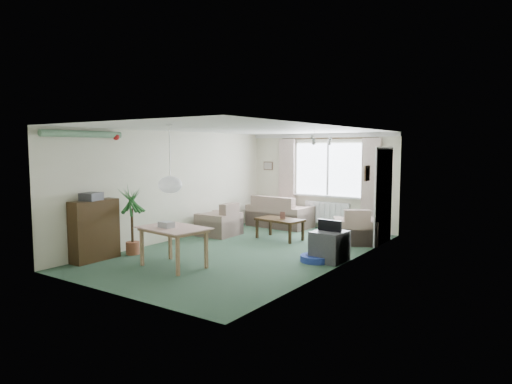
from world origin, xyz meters
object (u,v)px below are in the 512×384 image
Objects in this scene: armchair_corner at (355,226)px; sofa at (280,211)px; houseplant at (132,221)px; armchair_left at (219,219)px; coffee_table at (280,229)px; tv_cube at (329,246)px; dining_table at (174,248)px; bookshelf at (95,230)px; pet_bed at (316,258)px.

sofa is at bearing -49.34° from armchair_corner.
armchair_left is at bearing 86.49° from houseplant.
armchair_corner reaches higher than coffee_table.
coffee_table is (-1.55, -0.55, -0.15)m from armchair_corner.
coffee_table is at bearing 124.44° from sofa.
armchair_left is 3.30m from tv_cube.
dining_table is at bearing 33.72° from armchair_corner.
bookshelf is 1.83× the size of tv_cube.
armchair_left is 3.18m from pet_bed.
sofa reaches higher than dining_table.
sofa is 5.02m from bookshelf.
armchair_corner is 1.65m from coffee_table.
sofa is 1.90× the size of armchair_corner.
sofa is at bearing 160.90° from armchair_left.
dining_table is at bearing -135.03° from tv_cube.
tv_cube is at bearing 42.73° from dining_table.
dining_table is at bearing 100.79° from sofa.
armchair_corner is at bearing 99.63° from tv_cube.
sofa is 3.70m from pet_bed.
armchair_corner is 1.51× the size of pet_bed.
tv_cube is (3.20, -0.80, -0.11)m from armchair_left.
sofa is 1.89× the size of armchair_left.
armchair_corner is 4.61m from houseplant.
armchair_corner reaches higher than tv_cube.
sofa is at bearing 78.35° from bookshelf.
pet_bed is (1.59, -1.35, -0.18)m from coffee_table.
sofa is 1.25× the size of houseplant.
armchair_corner is at bearing 106.06° from armchair_left.
sofa is 4.51m from dining_table.
armchair_corner is 0.77× the size of bookshelf.
armchair_corner is 0.83× the size of coffee_table.
armchair_left is 1.51× the size of pet_bed.
pet_bed is (3.16, 1.48, -0.59)m from houseplant.
sofa is 1.47× the size of bookshelf.
armchair_left is 0.80× the size of dining_table.
dining_table reaches higher than tv_cube.
tv_cube is (2.63, -2.59, -0.13)m from sofa.
sofa is 2.86× the size of pet_bed.
bookshelf is 1.60m from dining_table.
armchair_left is 2.92m from dining_table.
pet_bed is at bearing 70.94° from armchair_left.
houseplant reaches higher than pet_bed.
houseplant is (-0.15, -2.44, 0.26)m from armchair_left.
pet_bed is at bearing -136.90° from tv_cube.
tv_cube is 0.33m from pet_bed.
pet_bed is (-0.19, -0.16, -0.22)m from tv_cube.
coffee_table is 3.27m from houseplant.
dining_table is (1.51, 0.47, -0.22)m from bookshelf.
coffee_table is 3.96m from bookshelf.
sofa is 2.69× the size of tv_cube.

